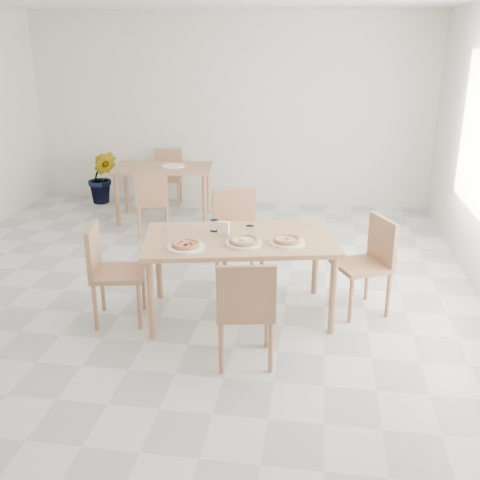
# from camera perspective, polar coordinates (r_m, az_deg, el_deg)

# --- Properties ---
(main_table) EXTENTS (1.83, 1.27, 0.75)m
(main_table) POSITION_cam_1_polar(r_m,az_deg,el_deg) (4.98, 0.00, -0.52)
(main_table) COLOR tan
(main_table) RESTS_ON ground
(chair_south) EXTENTS (0.51, 0.51, 0.88)m
(chair_south) POSITION_cam_1_polar(r_m,az_deg,el_deg) (4.25, 0.56, -6.70)
(chair_south) COLOR #A57752
(chair_south) RESTS_ON ground
(chair_north) EXTENTS (0.60, 0.60, 0.93)m
(chair_north) POSITION_cam_1_polar(r_m,az_deg,el_deg) (5.87, -0.32, 1.21)
(chair_north) COLOR #A57752
(chair_north) RESTS_ON ground
(chair_west) EXTENTS (0.53, 0.53, 0.90)m
(chair_west) POSITION_cam_1_polar(r_m,az_deg,el_deg) (5.06, -13.25, -2.64)
(chair_west) COLOR #A57752
(chair_west) RESTS_ON ground
(chair_east) EXTENTS (0.59, 0.59, 0.89)m
(chair_east) POSITION_cam_1_polar(r_m,az_deg,el_deg) (5.26, 13.05, -1.80)
(chair_east) COLOR #A57752
(chair_east) RESTS_ON ground
(plate_margherita) EXTENTS (0.30, 0.30, 0.02)m
(plate_margherita) POSITION_cam_1_polar(r_m,az_deg,el_deg) (4.83, 4.79, -0.23)
(plate_margherita) COLOR white
(plate_margherita) RESTS_ON main_table
(plate_mushroom) EXTENTS (0.31, 0.31, 0.02)m
(plate_mushroom) POSITION_cam_1_polar(r_m,az_deg,el_deg) (4.79, 0.41, -0.32)
(plate_mushroom) COLOR white
(plate_mushroom) RESTS_ON main_table
(plate_pepperoni) EXTENTS (0.32, 0.32, 0.02)m
(plate_pepperoni) POSITION_cam_1_polar(r_m,az_deg,el_deg) (4.73, -5.51, -0.70)
(plate_pepperoni) COLOR white
(plate_pepperoni) RESTS_ON main_table
(pizza_margherita) EXTENTS (0.27, 0.27, 0.03)m
(pizza_margherita) POSITION_cam_1_polar(r_m,az_deg,el_deg) (4.82, 4.80, 0.02)
(pizza_margherita) COLOR tan
(pizza_margherita) RESTS_ON plate_margherita
(pizza_mushroom) EXTENTS (0.26, 0.26, 0.03)m
(pizza_mushroom) POSITION_cam_1_polar(r_m,az_deg,el_deg) (4.78, 0.41, -0.06)
(pizza_mushroom) COLOR tan
(pizza_mushroom) RESTS_ON plate_mushroom
(pizza_pepperoni) EXTENTS (0.29, 0.29, 0.03)m
(pizza_pepperoni) POSITION_cam_1_polar(r_m,az_deg,el_deg) (4.72, -5.52, -0.44)
(pizza_pepperoni) COLOR tan
(pizza_pepperoni) RESTS_ON plate_pepperoni
(tumbler_a) EXTENTS (0.08, 0.08, 0.10)m
(tumbler_a) POSITION_cam_1_polar(r_m,az_deg,el_deg) (4.96, 1.01, 0.90)
(tumbler_a) COLOR white
(tumbler_a) RESTS_ON main_table
(tumbler_b) EXTENTS (0.08, 0.08, 0.11)m
(tumbler_b) POSITION_cam_1_polar(r_m,az_deg,el_deg) (5.11, -2.63, 1.49)
(tumbler_b) COLOR white
(tumbler_b) RESTS_ON main_table
(napkin_holder) EXTENTS (0.12, 0.07, 0.13)m
(napkin_holder) POSITION_cam_1_polar(r_m,az_deg,el_deg) (5.00, -1.67, 1.16)
(napkin_holder) COLOR silver
(napkin_holder) RESTS_ON main_table
(fork_a) EXTENTS (0.09, 0.15, 0.01)m
(fork_a) POSITION_cam_1_polar(r_m,az_deg,el_deg) (5.14, -7.58, 0.86)
(fork_a) COLOR silver
(fork_a) RESTS_ON main_table
(fork_b) EXTENTS (0.02, 0.17, 0.01)m
(fork_b) POSITION_cam_1_polar(r_m,az_deg,el_deg) (5.26, 7.22, 1.32)
(fork_b) COLOR silver
(fork_b) RESTS_ON main_table
(second_table) EXTENTS (1.41, 0.91, 0.75)m
(second_table) POSITION_cam_1_polar(r_m,az_deg,el_deg) (7.86, -7.81, 6.70)
(second_table) COLOR #A57752
(second_table) RESTS_ON ground
(chair_back_s) EXTENTS (0.51, 0.51, 0.83)m
(chair_back_s) POSITION_cam_1_polar(r_m,az_deg,el_deg) (7.25, -8.93, 4.16)
(chair_back_s) COLOR #A57752
(chair_back_s) RESTS_ON ground
(chair_back_n) EXTENTS (0.47, 0.47, 0.84)m
(chair_back_n) POSITION_cam_1_polar(r_m,az_deg,el_deg) (8.61, -7.32, 6.72)
(chair_back_n) COLOR #A57752
(chair_back_n) RESTS_ON ground
(plate_empty) EXTENTS (0.31, 0.31, 0.02)m
(plate_empty) POSITION_cam_1_polar(r_m,az_deg,el_deg) (7.83, -6.79, 7.48)
(plate_empty) COLOR white
(plate_empty) RESTS_ON second_table
(potted_plant) EXTENTS (0.52, 0.46, 0.81)m
(potted_plant) POSITION_cam_1_polar(r_m,az_deg,el_deg) (8.91, -13.81, 6.22)
(potted_plant) COLOR #2E671F
(potted_plant) RESTS_ON ground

